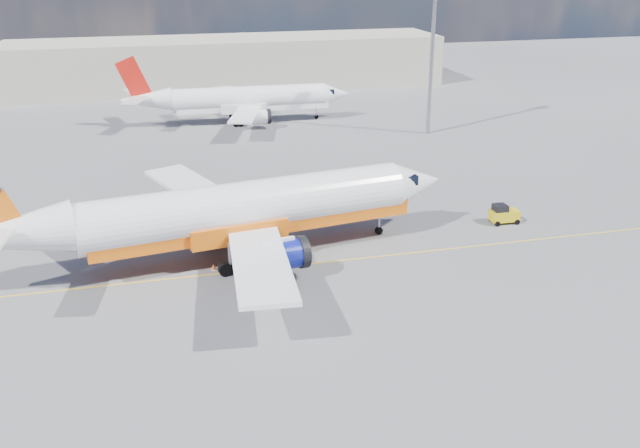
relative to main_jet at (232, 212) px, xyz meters
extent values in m
plane|color=#57575C|center=(4.07, -5.37, -3.75)|extent=(240.00, 240.00, 0.00)
cube|color=yellow|center=(4.07, -2.37, -3.74)|extent=(70.00, 0.15, 0.01)
cube|color=#B2AA99|center=(9.07, 69.63, 0.25)|extent=(70.00, 14.00, 8.00)
cylinder|color=white|center=(1.15, 0.18, 0.25)|extent=(24.73, 7.54, 3.78)
cone|color=white|center=(15.42, 2.43, 0.25)|extent=(4.98, 4.42, 3.78)
cone|color=white|center=(-14.76, -2.33, 0.64)|extent=(8.24, 4.76, 3.59)
cube|color=black|center=(13.88, 2.19, 0.86)|extent=(2.26, 2.82, 0.78)
cube|color=orange|center=(1.70, 0.27, -1.03)|extent=(24.63, 6.88, 1.33)
cube|color=white|center=(-1.71, 7.60, -0.75)|extent=(8.48, 13.66, 0.89)
cube|color=white|center=(0.72, -7.76, -0.75)|extent=(4.71, 13.59, 0.89)
cylinder|color=navy|center=(0.92, 5.21, -1.80)|extent=(4.28, 2.71, 2.11)
cylinder|color=navy|center=(2.48, -4.67, -1.80)|extent=(4.28, 2.71, 2.11)
cylinder|color=black|center=(2.68, 5.48, -1.80)|extent=(0.91, 2.39, 2.33)
cylinder|color=black|center=(4.24, -4.39, -1.80)|extent=(0.91, 2.39, 2.33)
cylinder|color=#92929A|center=(12.13, 1.91, -2.36)|extent=(0.23, 0.23, 2.33)
cylinder|color=black|center=(12.13, 1.91, -3.44)|extent=(0.66, 0.36, 0.62)
cylinder|color=black|center=(-1.46, 2.47, -3.25)|extent=(1.05, 0.57, 1.00)
cylinder|color=black|center=(-0.63, -2.80, -3.25)|extent=(1.05, 0.57, 1.00)
cylinder|color=white|center=(8.36, 43.79, -0.48)|extent=(20.07, 3.67, 3.09)
cone|color=white|center=(20.17, 43.45, -0.48)|extent=(3.72, 3.19, 3.09)
cone|color=white|center=(-4.81, 44.18, -0.16)|extent=(6.44, 3.12, 2.93)
cube|color=black|center=(18.90, 43.49, 0.02)|extent=(1.61, 2.13, 0.64)
cube|color=white|center=(8.82, 43.78, -1.52)|extent=(20.06, 3.13, 1.09)
cube|color=white|center=(7.19, 50.19, -1.29)|extent=(5.17, 11.27, 0.73)
cube|color=white|center=(6.81, 37.48, -1.29)|extent=(5.75, 11.28, 0.73)
cylinder|color=white|center=(8.94, 47.87, -2.16)|extent=(3.32, 1.82, 1.73)
cylinder|color=white|center=(8.70, 39.69, -2.16)|extent=(3.32, 1.82, 1.73)
cylinder|color=black|center=(10.39, 47.83, -2.16)|extent=(0.51, 1.92, 1.91)
cylinder|color=black|center=(10.15, 39.65, -2.16)|extent=(0.51, 1.92, 1.91)
cube|color=red|center=(-6.17, 44.22, 2.61)|extent=(4.27, 0.40, 5.67)
cube|color=white|center=(-6.08, 47.13, 0.43)|extent=(3.20, 4.92, 0.16)
cube|color=white|center=(-6.25, 41.31, 0.43)|extent=(3.41, 4.95, 0.16)
cylinder|color=#92929A|center=(17.45, 43.53, -2.61)|extent=(0.17, 0.17, 1.91)
cylinder|color=black|center=(17.45, 43.53, -3.49)|extent=(0.52, 0.23, 0.51)
cylinder|color=black|center=(6.61, 46.03, -3.34)|extent=(0.83, 0.37, 0.82)
cylinder|color=black|center=(6.48, 41.67, -3.34)|extent=(0.83, 0.37, 0.82)
cylinder|color=black|center=(22.32, 2.30, -3.52)|extent=(0.46, 0.19, 0.45)
cylinder|color=black|center=(22.30, 1.03, -3.52)|extent=(0.46, 0.19, 0.45)
cylinder|color=black|center=(24.14, 2.27, -3.52)|extent=(0.46, 0.19, 0.45)
cylinder|color=black|center=(24.12, 1.00, -3.52)|extent=(0.46, 0.19, 0.45)
cube|color=gold|center=(23.22, 1.65, -3.07)|extent=(2.38, 1.31, 0.91)
cube|color=black|center=(22.76, 1.65, -2.34)|extent=(1.11, 1.11, 0.55)
cube|color=white|center=(-1.71, -1.65, -3.73)|extent=(0.35, 0.35, 0.04)
cone|color=#EF5309|center=(-1.71, -1.65, -3.48)|extent=(0.30, 0.30, 0.46)
cylinder|color=#92929A|center=(28.95, 32.18, 7.00)|extent=(0.47, 0.47, 21.50)
camera|label=1|loc=(-5.99, -48.98, 18.16)|focal=40.00mm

